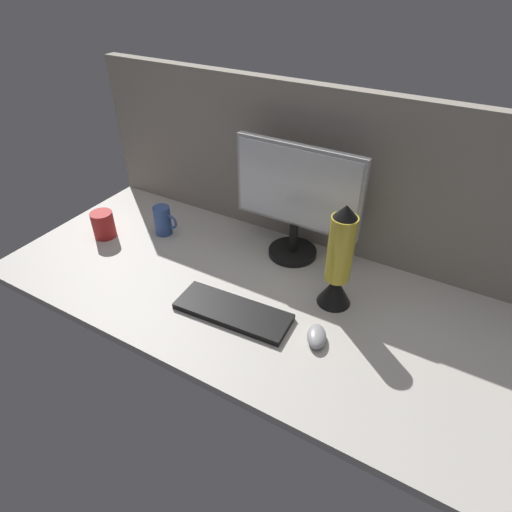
# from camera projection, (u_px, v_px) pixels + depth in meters

# --- Properties ---
(ground_plane) EXTENTS (1.80, 0.80, 0.03)m
(ground_plane) POSITION_uv_depth(u_px,v_px,m) (255.00, 292.00, 1.47)
(ground_plane) COLOR beige
(cubicle_wall_back) EXTENTS (1.80, 0.05, 0.59)m
(cubicle_wall_back) POSITION_uv_depth(u_px,v_px,m) (307.00, 168.00, 1.55)
(cubicle_wall_back) COLOR gray
(cubicle_wall_back) RESTS_ON ground_plane
(monitor) EXTENTS (0.46, 0.18, 0.43)m
(monitor) POSITION_uv_depth(u_px,v_px,m) (297.00, 197.00, 1.49)
(monitor) COLOR black
(monitor) RESTS_ON ground_plane
(keyboard) EXTENTS (0.38, 0.15, 0.02)m
(keyboard) POSITION_uv_depth(u_px,v_px,m) (232.00, 311.00, 1.36)
(keyboard) COLOR black
(keyboard) RESTS_ON ground_plane
(mouse) EXTENTS (0.09, 0.11, 0.03)m
(mouse) POSITION_uv_depth(u_px,v_px,m) (317.00, 336.00, 1.26)
(mouse) COLOR #99999E
(mouse) RESTS_ON ground_plane
(mug_red_plastic) EXTENTS (0.09, 0.09, 0.11)m
(mug_red_plastic) POSITION_uv_depth(u_px,v_px,m) (103.00, 224.00, 1.69)
(mug_red_plastic) COLOR red
(mug_red_plastic) RESTS_ON ground_plane
(mug_ceramic_blue) EXTENTS (0.11, 0.07, 0.12)m
(mug_ceramic_blue) POSITION_uv_depth(u_px,v_px,m) (163.00, 220.00, 1.70)
(mug_ceramic_blue) COLOR #38569E
(mug_ceramic_blue) RESTS_ON ground_plane
(lava_lamp) EXTENTS (0.11, 0.11, 0.36)m
(lava_lamp) POSITION_uv_depth(u_px,v_px,m) (339.00, 265.00, 1.32)
(lava_lamp) COLOR black
(lava_lamp) RESTS_ON ground_plane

